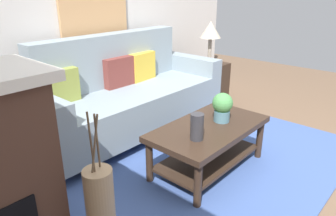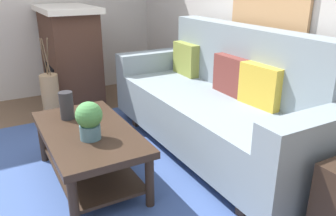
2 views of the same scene
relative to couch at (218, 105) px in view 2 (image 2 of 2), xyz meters
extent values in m
plane|color=brown|center=(0.03, -1.69, -0.43)|extent=(8.81, 8.81, 0.00)
cube|color=#3D5693|center=(0.03, -1.19, -0.43)|extent=(2.90, 1.81, 0.01)
cube|color=gray|center=(0.00, -0.06, -0.11)|extent=(1.87, 0.84, 0.40)
cube|color=gray|center=(0.00, 0.26, 0.37)|extent=(1.87, 0.20, 0.56)
cube|color=gray|center=(-1.03, -0.06, -0.01)|extent=(0.20, 0.84, 0.60)
cube|color=gray|center=(1.03, -0.06, -0.01)|extent=(0.20, 0.84, 0.60)
cube|color=#332319|center=(-0.83, -0.06, -0.37)|extent=(0.08, 0.74, 0.12)
cube|color=#332319|center=(0.83, -0.06, -0.37)|extent=(0.08, 0.74, 0.12)
cube|color=olive|center=(-0.71, 0.13, 0.25)|extent=(0.36, 0.13, 0.32)
cube|color=brown|center=(0.00, 0.13, 0.25)|extent=(0.36, 0.13, 0.32)
cube|color=gold|center=(0.35, 0.13, 0.25)|extent=(0.37, 0.15, 0.32)
cube|color=#332319|center=(-0.05, -1.12, -0.03)|extent=(1.10, 0.60, 0.05)
cube|color=#332319|center=(-0.05, -1.12, -0.31)|extent=(0.98, 0.50, 0.02)
cylinder|color=#332319|center=(-0.54, -1.37, -0.24)|extent=(0.06, 0.06, 0.38)
cylinder|color=#332319|center=(0.44, -1.37, -0.24)|extent=(0.06, 0.06, 0.38)
cylinder|color=#332319|center=(-0.54, -0.87, -0.24)|extent=(0.06, 0.06, 0.38)
cylinder|color=#332319|center=(0.44, -0.87, -0.24)|extent=(0.06, 0.06, 0.38)
cylinder|color=#2D2D33|center=(-0.33, -1.19, 0.11)|extent=(0.11, 0.11, 0.21)
cylinder|color=slate|center=(0.11, -1.15, 0.05)|extent=(0.14, 0.14, 0.10)
sphere|color=#478949|center=(0.11, -1.15, 0.17)|extent=(0.18, 0.18, 0.18)
cube|color=#472D23|center=(-1.83, -0.78, 0.12)|extent=(0.90, 0.50, 1.10)
cube|color=black|center=(-1.83, -1.04, -0.13)|extent=(0.52, 0.02, 0.44)
cube|color=silver|center=(-1.83, -0.78, 0.70)|extent=(1.02, 0.58, 0.06)
cylinder|color=tan|center=(-1.24, -1.15, -0.15)|extent=(0.18, 0.18, 0.56)
cylinder|color=brown|center=(-1.22, -1.15, 0.31)|extent=(0.05, 0.05, 0.36)
cylinder|color=brown|center=(-1.25, -1.14, 0.31)|extent=(0.02, 0.05, 0.36)
cylinder|color=brown|center=(-1.25, -1.17, 0.31)|extent=(0.05, 0.05, 0.36)
camera|label=1|loc=(-2.13, -2.50, 1.12)|focal=33.49mm
camera|label=2|loc=(2.18, -1.71, 1.01)|focal=36.46mm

